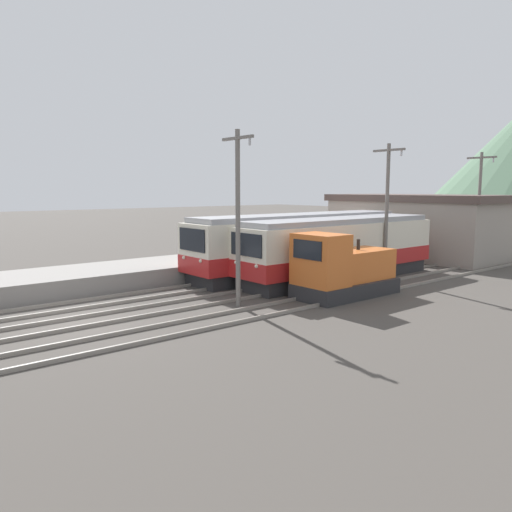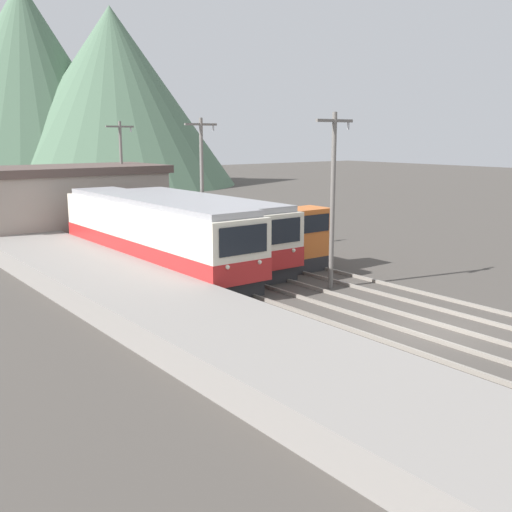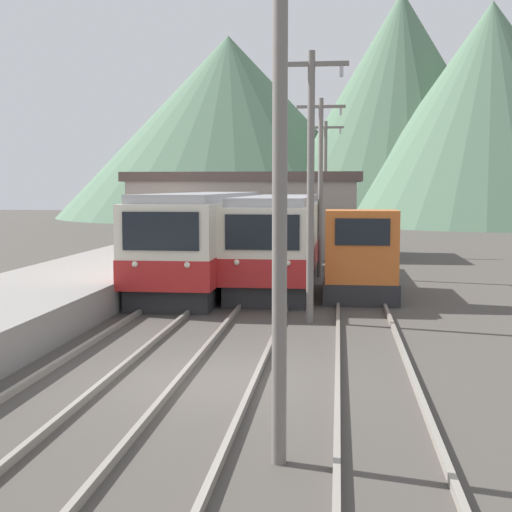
{
  "view_description": "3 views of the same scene",
  "coord_description": "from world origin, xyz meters",
  "px_view_note": "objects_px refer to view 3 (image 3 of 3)",
  "views": [
    {
      "loc": [
        18.22,
        -6.35,
        4.96
      ],
      "look_at": [
        -0.86,
        9.27,
        1.62
      ],
      "focal_mm": 35.0,
      "sensor_mm": 36.0,
      "label": 1
    },
    {
      "loc": [
        -15.98,
        -11.64,
        6.41
      ],
      "look_at": [
        -1.03,
        7.9,
        1.45
      ],
      "focal_mm": 42.0,
      "sensor_mm": 36.0,
      "label": 2
    },
    {
      "loc": [
        2.47,
        -13.27,
        3.72
      ],
      "look_at": [
        -0.03,
        8.23,
        1.63
      ],
      "focal_mm": 50.0,
      "sensor_mm": 36.0,
      "label": 3
    }
  ],
  "objects_px": {
    "commuter_train_left": "(208,241)",
    "commuter_train_center": "(280,242)",
    "catenary_mast_far": "(321,181)",
    "catenary_mast_near": "(280,166)",
    "shunting_locomotive": "(360,261)",
    "catenary_mast_distant": "(325,182)",
    "catenary_mast_mid": "(311,177)"
  },
  "relations": [
    {
      "from": "commuter_train_left",
      "to": "commuter_train_center",
      "type": "bearing_deg",
      "value": 5.66
    },
    {
      "from": "commuter_train_left",
      "to": "catenary_mast_far",
      "type": "xyz_separation_m",
      "value": [
        4.31,
        2.31,
        2.36
      ]
    },
    {
      "from": "catenary_mast_near",
      "to": "shunting_locomotive",
      "type": "bearing_deg",
      "value": 84.34
    },
    {
      "from": "shunting_locomotive",
      "to": "catenary_mast_distant",
      "type": "height_order",
      "value": "catenary_mast_distant"
    },
    {
      "from": "catenary_mast_near",
      "to": "catenary_mast_far",
      "type": "height_order",
      "value": "same"
    },
    {
      "from": "commuter_train_left",
      "to": "catenary_mast_distant",
      "type": "xyz_separation_m",
      "value": [
        4.31,
        12.48,
        2.36
      ]
    },
    {
      "from": "shunting_locomotive",
      "to": "catenary_mast_mid",
      "type": "height_order",
      "value": "catenary_mast_mid"
    },
    {
      "from": "catenary_mast_mid",
      "to": "commuter_train_center",
      "type": "bearing_deg",
      "value": 100.5
    },
    {
      "from": "commuter_train_left",
      "to": "catenary_mast_mid",
      "type": "xyz_separation_m",
      "value": [
        4.31,
        -7.86,
        2.36
      ]
    },
    {
      "from": "commuter_train_center",
      "to": "catenary_mast_near",
      "type": "bearing_deg",
      "value": -85.29
    },
    {
      "from": "commuter_train_left",
      "to": "catenary_mast_near",
      "type": "bearing_deg",
      "value": -76.56
    },
    {
      "from": "commuter_train_center",
      "to": "catenary_mast_far",
      "type": "relative_size",
      "value": 1.79
    },
    {
      "from": "commuter_train_left",
      "to": "catenary_mast_far",
      "type": "relative_size",
      "value": 2.03
    },
    {
      "from": "catenary_mast_far",
      "to": "catenary_mast_distant",
      "type": "relative_size",
      "value": 1.0
    },
    {
      "from": "commuter_train_left",
      "to": "catenary_mast_mid",
      "type": "height_order",
      "value": "catenary_mast_mid"
    },
    {
      "from": "catenary_mast_distant",
      "to": "catenary_mast_mid",
      "type": "bearing_deg",
      "value": -90.0
    },
    {
      "from": "catenary_mast_near",
      "to": "catenary_mast_mid",
      "type": "xyz_separation_m",
      "value": [
        0.0,
        10.17,
        0.0
      ]
    },
    {
      "from": "shunting_locomotive",
      "to": "catenary_mast_mid",
      "type": "distance_m",
      "value": 5.82
    },
    {
      "from": "shunting_locomotive",
      "to": "catenary_mast_distant",
      "type": "distance_m",
      "value": 15.78
    },
    {
      "from": "commuter_train_left",
      "to": "catenary_mast_mid",
      "type": "bearing_deg",
      "value": -61.27
    },
    {
      "from": "commuter_train_center",
      "to": "shunting_locomotive",
      "type": "bearing_deg",
      "value": -47.33
    },
    {
      "from": "catenary_mast_mid",
      "to": "catenary_mast_distant",
      "type": "bearing_deg",
      "value": 90.0
    },
    {
      "from": "commuter_train_center",
      "to": "catenary_mast_distant",
      "type": "height_order",
      "value": "catenary_mast_distant"
    },
    {
      "from": "shunting_locomotive",
      "to": "catenary_mast_mid",
      "type": "xyz_separation_m",
      "value": [
        -1.49,
        -4.88,
        2.79
      ]
    },
    {
      "from": "catenary_mast_distant",
      "to": "commuter_train_center",
      "type": "bearing_deg",
      "value": -97.04
    },
    {
      "from": "catenary_mast_near",
      "to": "catenary_mast_mid",
      "type": "height_order",
      "value": "same"
    },
    {
      "from": "commuter_train_center",
      "to": "catenary_mast_near",
      "type": "distance_m",
      "value": 18.53
    },
    {
      "from": "shunting_locomotive",
      "to": "catenary_mast_near",
      "type": "xyz_separation_m",
      "value": [
        -1.49,
        -15.05,
        2.79
      ]
    },
    {
      "from": "shunting_locomotive",
      "to": "catenary_mast_distant",
      "type": "bearing_deg",
      "value": 95.52
    },
    {
      "from": "commuter_train_center",
      "to": "catenary_mast_near",
      "type": "height_order",
      "value": "catenary_mast_near"
    },
    {
      "from": "shunting_locomotive",
      "to": "catenary_mast_near",
      "type": "distance_m",
      "value": 15.38
    },
    {
      "from": "catenary_mast_near",
      "to": "catenary_mast_distant",
      "type": "xyz_separation_m",
      "value": [
        0.0,
        30.5,
        0.0
      ]
    }
  ]
}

